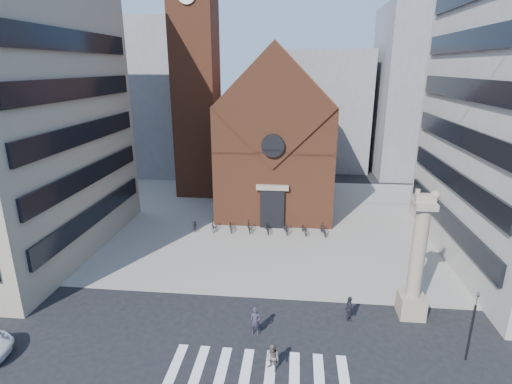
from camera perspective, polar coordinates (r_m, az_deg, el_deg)
ground at (r=25.91m, az=-0.28°, el=-19.62°), size 120.00×120.00×0.00m
piazza at (r=42.56m, az=2.48°, el=-4.03°), size 46.00×30.00×0.05m
zebra_crossing at (r=23.55m, az=0.31°, el=-24.09°), size 10.20×3.20×0.01m
church at (r=46.26m, az=3.08°, el=7.96°), size 12.00×16.65×18.00m
campanile at (r=50.05m, az=-8.65°, el=17.43°), size 5.50×5.50×31.20m
bg_block_left at (r=64.66m, az=-14.60°, el=12.85°), size 16.00×14.00×22.00m
bg_block_mid at (r=65.97m, az=9.34°, el=11.51°), size 14.00×12.00×18.00m
bg_block_right at (r=65.68m, az=24.05°, el=12.87°), size 16.00×14.00×24.00m
lion_column at (r=27.61m, az=21.91°, el=-10.05°), size 1.63×1.60×8.68m
traffic_light at (r=25.59m, az=28.48°, el=-16.32°), size 0.13×0.16×4.30m
pedestrian_0 at (r=25.36m, az=-0.07°, el=-17.98°), size 0.68×0.45×1.84m
pedestrian_1 at (r=23.03m, az=2.41°, el=-22.61°), size 0.99×0.95×1.61m
pedestrian_2 at (r=27.23m, az=13.15°, el=-15.92°), size 0.49×1.02×1.69m
scooter_0 at (r=40.39m, az=-8.70°, el=-4.65°), size 1.07×1.99×0.99m
scooter_1 at (r=39.96m, az=-6.19°, el=-4.70°), size 0.92×1.91×1.10m
scooter_2 at (r=39.66m, az=-3.62°, el=-4.90°), size 1.07×1.99×0.99m
scooter_3 at (r=39.39m, az=-1.01°, el=-4.93°), size 0.92×1.91×1.10m
scooter_4 at (r=39.25m, az=1.62°, el=-5.11°), size 1.07×1.99×0.99m
scooter_5 at (r=39.15m, az=4.28°, el=-5.13°), size 0.92×1.91×1.10m
scooter_6 at (r=39.17m, az=6.93°, el=-5.29°), size 1.07×1.99×0.99m
scooter_7 at (r=39.24m, az=9.59°, el=-5.28°), size 0.92×1.91×1.10m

